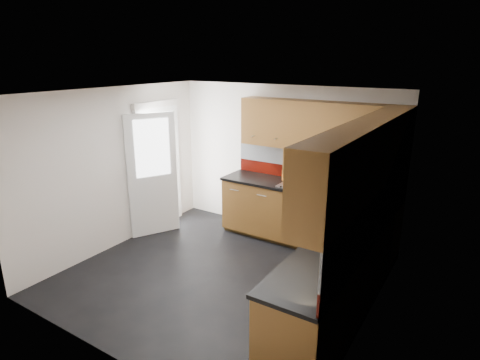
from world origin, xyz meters
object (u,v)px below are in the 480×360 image
Objects in this scene: toaster at (326,181)px; utensil_pot at (286,174)px; gas_hob at (300,185)px; food_processor at (358,212)px.

utensil_pot is at bearing -179.27° from toaster.
utensil_pot is 0.66m from toaster.
toaster is (0.66, 0.01, -0.01)m from utensil_pot.
toaster is (0.35, 0.19, 0.08)m from gas_hob.
toaster is at bearing 126.64° from food_processor.
utensil_pot is 1.63× the size of food_processor.
utensil_pot is at bearing 143.94° from food_processor.
food_processor is (0.80, -1.07, 0.04)m from toaster.
food_processor is at bearing -36.06° from utensil_pot.
gas_hob is 2.06× the size of food_processor.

